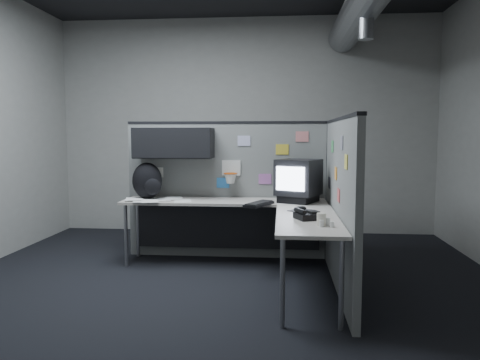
# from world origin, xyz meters

# --- Properties ---
(room) EXTENTS (5.62, 5.62, 3.22)m
(room) POSITION_xyz_m (0.56, 0.00, 2.10)
(room) COLOR black
(room) RESTS_ON ground
(partition_back) EXTENTS (2.44, 0.42, 1.63)m
(partition_back) POSITION_xyz_m (-0.25, 1.23, 1.00)
(partition_back) COLOR slate
(partition_back) RESTS_ON ground
(partition_right) EXTENTS (0.07, 2.23, 1.63)m
(partition_right) POSITION_xyz_m (1.10, 0.22, 0.82)
(partition_right) COLOR slate
(partition_right) RESTS_ON ground
(desk) EXTENTS (2.31, 2.11, 0.73)m
(desk) POSITION_xyz_m (0.15, 0.70, 0.61)
(desk) COLOR #BCB4AA
(desk) RESTS_ON ground
(monitor) EXTENTS (0.55, 0.55, 0.47)m
(monitor) POSITION_xyz_m (0.73, 0.92, 0.97)
(monitor) COLOR black
(monitor) RESTS_ON desk
(keyboard) EXTENTS (0.32, 0.45, 0.04)m
(keyboard) POSITION_xyz_m (0.31, 0.61, 0.75)
(keyboard) COLOR black
(keyboard) RESTS_ON desk
(mouse) EXTENTS (0.28, 0.28, 0.05)m
(mouse) POSITION_xyz_m (0.74, 0.31, 0.75)
(mouse) COLOR black
(mouse) RESTS_ON desk
(phone) EXTENTS (0.25, 0.26, 0.10)m
(phone) POSITION_xyz_m (0.77, -0.15, 0.77)
(phone) COLOR black
(phone) RESTS_ON desk
(bottles) EXTENTS (0.12, 0.14, 0.07)m
(bottles) POSITION_xyz_m (0.91, -0.44, 0.76)
(bottles) COLOR silver
(bottles) RESTS_ON desk
(cup) EXTENTS (0.09, 0.09, 0.10)m
(cup) POSITION_xyz_m (0.87, -0.44, 0.78)
(cup) COLOR silver
(cup) RESTS_ON desk
(papers) EXTENTS (0.81, 0.58, 0.02)m
(papers) POSITION_xyz_m (-0.85, 0.89, 0.74)
(papers) COLOR white
(papers) RESTS_ON desk
(backpack) EXTENTS (0.41, 0.37, 0.42)m
(backpack) POSITION_xyz_m (-0.99, 1.01, 0.94)
(backpack) COLOR black
(backpack) RESTS_ON desk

